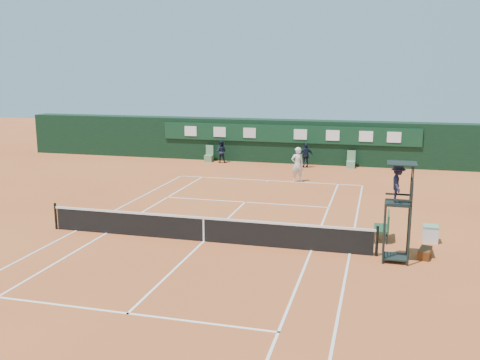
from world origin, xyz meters
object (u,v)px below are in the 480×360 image
Objects in this scene: cooler at (430,234)px; player at (297,164)px; tennis_net at (204,229)px; player_bench at (384,225)px; umpire_chair at (399,191)px.

player is (-6.64, 9.87, 0.70)m from cooler.
player_bench is (6.65, 1.96, 0.09)m from tennis_net.
tennis_net is 6.93m from player_bench.
umpire_chair is 2.85× the size of player_bench.
cooler is at bearing 93.60° from player.
umpire_chair reaches higher than cooler.
cooler is at bearing 61.56° from umpire_chair.
player_bench is at bearing 16.42° from tennis_net.
tennis_net is 20.00× the size of cooler.
cooler is (1.34, 2.48, -2.13)m from umpire_chair.
player_bench is 1.86× the size of cooler.
tennis_net reaches higher than cooler.
player reaches higher than tennis_net.
player reaches higher than player_bench.
umpire_chair is 5.30× the size of cooler.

